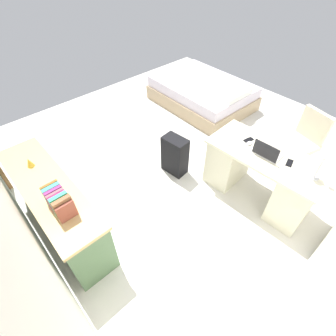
{
  "coord_description": "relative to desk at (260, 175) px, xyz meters",
  "views": [
    {
      "loc": [
        -2.07,
        2.31,
        2.78
      ],
      "look_at": [
        -0.43,
        0.82,
        0.6
      ],
      "focal_mm": 27.08,
      "sensor_mm": 36.0,
      "label": 1
    }
  ],
  "objects": [
    {
      "name": "book_row",
      "position": [
        0.89,
        2.2,
        0.49
      ],
      "size": [
        0.35,
        0.17,
        0.24
      ],
      "color": "brown",
      "rests_on": "credenza"
    },
    {
      "name": "laptop",
      "position": [
        0.0,
        0.04,
        0.41
      ],
      "size": [
        0.32,
        0.24,
        0.21
      ],
      "color": "#B7B7BC",
      "rests_on": "desk"
    },
    {
      "name": "credenza",
      "position": [
        1.29,
        2.2,
        -0.0
      ],
      "size": [
        1.8,
        0.48,
        0.78
      ],
      "color": "#4C6B47",
      "rests_on": "ground_plane"
    },
    {
      "name": "cell_phone_near_laptop",
      "position": [
        -0.25,
        -0.05,
        0.36
      ],
      "size": [
        0.1,
        0.15,
        0.01
      ],
      "primitive_type": "cube",
      "rotation": [
        0.0,
        0.0,
        0.28
      ],
      "color": "black",
      "rests_on": "desk"
    },
    {
      "name": "desk",
      "position": [
        0.0,
        0.0,
        0.0
      ],
      "size": [
        1.47,
        0.73,
        0.75
      ],
      "color": "beige",
      "rests_on": "ground_plane"
    },
    {
      "name": "figurine_small",
      "position": [
        1.68,
        2.2,
        0.44
      ],
      "size": [
        0.08,
        0.08,
        0.11
      ],
      "primitive_type": "cone",
      "color": "gold",
      "rests_on": "credenza"
    },
    {
      "name": "computer_mouse",
      "position": [
        0.27,
        0.01,
        0.37
      ],
      "size": [
        0.07,
        0.1,
        0.03
      ],
      "primitive_type": "ellipsoid",
      "rotation": [
        0.0,
        0.0,
        0.05
      ],
      "color": "white",
      "rests_on": "desk"
    },
    {
      "name": "cell_phone_by_mouse",
      "position": [
        0.32,
        -0.05,
        0.36
      ],
      "size": [
        0.09,
        0.15,
        0.01
      ],
      "primitive_type": "cube",
      "rotation": [
        0.0,
        0.0,
        -0.18
      ],
      "color": "black",
      "rests_on": "desk"
    },
    {
      "name": "ground_plane",
      "position": [
        1.18,
        0.13,
        -0.39
      ],
      "size": [
        5.91,
        5.91,
        0.0
      ],
      "primitive_type": "plane",
      "color": "silver"
    },
    {
      "name": "office_chair",
      "position": [
        -0.05,
        -0.91,
        0.03
      ],
      "size": [
        0.56,
        0.56,
        0.94
      ],
      "color": "black",
      "rests_on": "ground_plane"
    },
    {
      "name": "suitcase_black",
      "position": [
        1.1,
        0.5,
        -0.09
      ],
      "size": [
        0.38,
        0.26,
        0.61
      ],
      "primitive_type": "cube",
      "rotation": [
        0.0,
        0.0,
        0.11
      ],
      "color": "black",
      "rests_on": "ground_plane"
    },
    {
      "name": "desk_lamp",
      "position": [
        -0.51,
        -0.03,
        0.62
      ],
      "size": [
        0.16,
        0.11,
        0.34
      ],
      "color": "silver",
      "rests_on": "desk"
    },
    {
      "name": "bed",
      "position": [
        2.15,
        -1.27,
        -0.15
      ],
      "size": [
        1.92,
        1.43,
        0.58
      ],
      "color": "tan",
      "rests_on": "ground_plane"
    }
  ]
}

